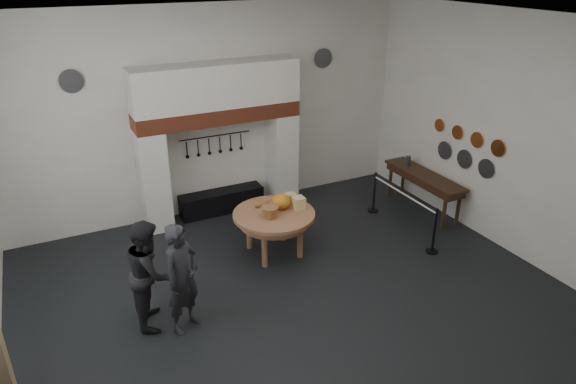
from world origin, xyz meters
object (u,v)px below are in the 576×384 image
visitor_near (182,278)px  barrier_post_near (434,232)px  visitor_far (150,272)px  barrier_post_far (374,193)px  side_table (424,175)px  iron_range (222,201)px  work_table (274,214)px

visitor_near → barrier_post_near: (4.96, 0.03, -0.45)m
barrier_post_near → visitor_far: bearing=176.0°
barrier_post_near → barrier_post_far: (0.00, 2.00, 0.00)m
visitor_near → barrier_post_far: (4.96, 2.03, -0.45)m
side_table → barrier_post_near: size_ratio=2.44×
iron_range → side_table: bearing=-25.8°
work_table → side_table: bearing=2.8°
side_table → visitor_far: bearing=-169.4°
iron_range → visitor_far: bearing=-125.6°
iron_range → work_table: (0.31, -2.16, 0.59)m
visitor_near → barrier_post_far: size_ratio=2.00×
work_table → iron_range: bearing=98.1°
iron_range → barrier_post_far: barrier_post_far is taller
visitor_near → side_table: bearing=-17.4°
iron_range → barrier_post_near: size_ratio=2.11×
visitor_far → work_table: bearing=-53.3°
iron_range → visitor_far: visitor_far is taller
visitor_near → iron_range: bearing=30.0°
visitor_near → visitor_far: size_ratio=1.02×
visitor_far → visitor_near: bearing=-119.5°
barrier_post_far → work_table: bearing=-167.3°
work_table → visitor_far: visitor_far is taller
visitor_near → visitor_far: (-0.40, 0.40, -0.02)m
visitor_near → barrier_post_far: 5.38m
side_table → barrier_post_far: 1.17m
iron_range → barrier_post_far: bearing=-26.4°
visitor_near → barrier_post_far: bearing=-10.1°
visitor_far → barrier_post_far: bearing=-57.6°
iron_range → barrier_post_near: (3.10, -3.54, 0.20)m
iron_range → side_table: size_ratio=0.86×
visitor_far → barrier_post_far: (5.36, 1.63, -0.43)m
work_table → side_table: (3.79, 0.19, 0.03)m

